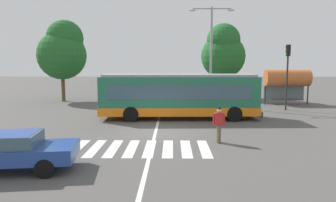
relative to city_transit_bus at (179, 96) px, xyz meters
name	(u,v)px	position (x,y,z in m)	size (l,w,h in m)	color
ground_plane	(158,131)	(-1.23, -4.15, -1.59)	(160.00, 160.00, 0.00)	#514F4C
city_transit_bus	(179,96)	(0.00, 0.00, 0.00)	(10.85, 2.91, 3.06)	black
pedestrian_crossing_street	(219,123)	(1.76, -6.55, -0.62)	(0.58, 0.40, 1.72)	brown
foreground_sedan	(9,150)	(-6.15, -10.58, -0.82)	(4.70, 2.39, 1.35)	black
parked_car_teal	(151,94)	(-2.63, 9.66, -0.82)	(2.16, 4.63, 1.35)	black
parked_car_charcoal	(176,94)	(-0.08, 10.10, -0.82)	(2.23, 4.65, 1.35)	black
parked_car_silver	(203,94)	(2.58, 9.57, -0.82)	(2.03, 4.58, 1.35)	black
traffic_light_far_corner	(287,67)	(8.85, 4.09, 1.93)	(0.33, 0.32, 5.30)	#28282B
bus_stop_shelter	(287,79)	(10.24, 7.78, 0.83)	(4.09, 1.54, 3.25)	#28282B
twin_arm_street_lamp	(211,46)	(2.92, 6.16, 3.72)	(3.90, 0.32, 8.65)	#939399
background_tree_left	(63,50)	(-11.43, 9.90, 3.54)	(4.83, 4.83, 8.14)	brown
background_tree_right	(223,52)	(5.11, 13.11, 3.54)	(4.86, 4.86, 8.15)	brown
crosswalk_painted_stripes	(141,148)	(-1.86, -7.63, -1.58)	(6.13, 2.89, 0.01)	silver
lane_center_line	(157,124)	(-1.38, -2.15, -1.58)	(0.16, 24.00, 0.01)	silver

